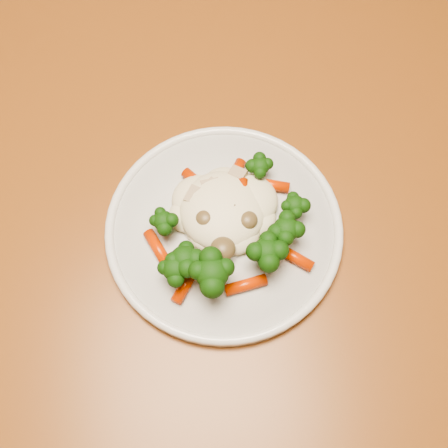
{
  "coord_description": "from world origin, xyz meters",
  "views": [
    {
      "loc": [
        -0.16,
        -0.24,
        1.3
      ],
      "look_at": [
        -0.13,
        0.01,
        0.77
      ],
      "focal_mm": 45.0,
      "sensor_mm": 36.0,
      "label": 1
    }
  ],
  "objects": [
    {
      "name": "dining_table",
      "position": [
        -0.07,
        0.04,
        0.65
      ],
      "size": [
        1.21,
        0.84,
        0.75
      ],
      "rotation": [
        0.0,
        0.0,
        0.05
      ],
      "color": "#945322",
      "rests_on": "ground"
    },
    {
      "name": "meal",
      "position": [
        -0.13,
        -0.0,
        0.78
      ],
      "size": [
        0.18,
        0.17,
        0.05
      ],
      "color": "#FBF0C8",
      "rests_on": "plate"
    },
    {
      "name": "plate",
      "position": [
        -0.13,
        0.01,
        0.76
      ],
      "size": [
        0.25,
        0.25,
        0.01
      ],
      "primitive_type": "cylinder",
      "color": "white",
      "rests_on": "dining_table"
    }
  ]
}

